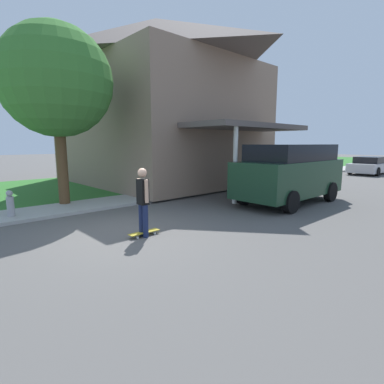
% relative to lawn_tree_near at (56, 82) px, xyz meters
% --- Properties ---
extents(ground_plane, '(120.00, 120.00, 0.00)m').
position_rel_lawn_tree_near_xyz_m(ground_plane, '(4.29, -0.15, -4.24)').
color(ground_plane, '#54514F').
extents(lawn, '(10.00, 80.00, 0.08)m').
position_rel_lawn_tree_near_xyz_m(lawn, '(-3.71, 5.85, -4.20)').
color(lawn, '#2D6B28').
rests_on(lawn, ground_plane).
extents(sidewalk, '(1.80, 80.00, 0.10)m').
position_rel_lawn_tree_near_xyz_m(sidewalk, '(0.69, 5.85, -4.19)').
color(sidewalk, '#9E9E99').
rests_on(sidewalk, ground_plane).
extents(house, '(12.95, 8.75, 8.71)m').
position_rel_lawn_tree_near_xyz_m(house, '(-3.21, 6.49, 0.35)').
color(house, '#89705B').
rests_on(house, lawn).
extents(lawn_tree_near, '(3.70, 3.70, 6.03)m').
position_rel_lawn_tree_near_xyz_m(lawn_tree_near, '(0.00, 0.00, 0.00)').
color(lawn_tree_near, brown).
rests_on(lawn_tree_near, lawn).
extents(suv_parked, '(2.08, 4.77, 2.17)m').
position_rel_lawn_tree_near_xyz_m(suv_parked, '(5.10, 6.39, -3.08)').
color(suv_parked, '#193823').
rests_on(suv_parked, ground_plane).
extents(car_down_street, '(1.94, 4.09, 1.26)m').
position_rel_lawn_tree_near_xyz_m(car_down_street, '(3.52, 20.39, -3.63)').
color(car_down_street, '#B7B7BC').
rests_on(car_down_street, ground_plane).
extents(skateboarder, '(0.41, 0.22, 1.64)m').
position_rel_lawn_tree_near_xyz_m(skateboarder, '(4.89, 0.09, -3.33)').
color(skateboarder, '#192347').
rests_on(skateboarder, ground_plane).
extents(skateboard, '(0.21, 0.80, 0.10)m').
position_rel_lawn_tree_near_xyz_m(skateboard, '(4.85, 0.13, -4.16)').
color(skateboard, '#A89323').
rests_on(skateboard, ground_plane).
extents(fire_hydrant, '(0.20, 0.20, 0.77)m').
position_rel_lawn_tree_near_xyz_m(fire_hydrant, '(0.90, -1.86, -3.77)').
color(fire_hydrant, '#99999E').
rests_on(fire_hydrant, sidewalk).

